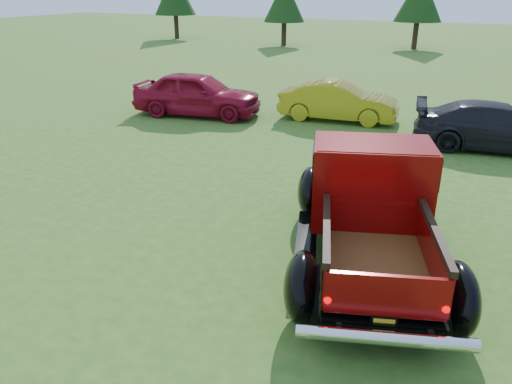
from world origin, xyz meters
TOP-DOWN VIEW (x-y plane):
  - ground at (0.00, 0.00)m, footprint 120.00×120.00m
  - tree_west at (-12.00, 29.00)m, footprint 2.94×2.94m
  - pickup_truck at (0.96, 1.14)m, footprint 3.60×5.41m
  - show_car_red at (-6.50, 8.04)m, footprint 4.51×2.42m
  - show_car_yellow at (-1.99, 9.40)m, footprint 3.90×1.69m
  - show_car_grey at (2.74, 8.17)m, footprint 4.47×2.31m

SIDE VIEW (x-z plane):
  - ground at x=0.00m, z-range 0.00..0.00m
  - show_car_grey at x=2.74m, z-range 0.00..1.24m
  - show_car_yellow at x=-1.99m, z-range 0.00..1.25m
  - show_car_red at x=-6.50m, z-range 0.00..1.46m
  - pickup_truck at x=0.96m, z-range -0.05..1.84m
  - tree_west at x=-12.00m, z-range 0.81..5.41m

